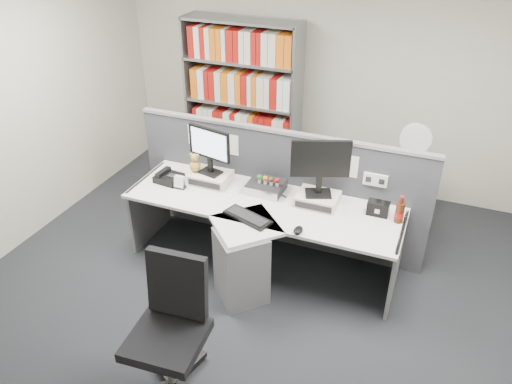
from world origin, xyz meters
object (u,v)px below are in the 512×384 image
at_px(keyboard, 247,217).
at_px(office_chair, 171,325).
at_px(monitor_right, 320,163).
at_px(speaker, 378,208).
at_px(shelving_unit, 243,105).
at_px(desk, 254,238).
at_px(desk_fan, 415,142).
at_px(mouse, 298,230).
at_px(desk_phone, 168,177).
at_px(desk_calendar, 180,183).
at_px(cola_bottle, 400,212).
at_px(monitor_left, 209,147).
at_px(filing_cabinet, 405,199).
at_px(desktop_pc, 266,187).

bearing_deg(keyboard, office_chair, -92.76).
bearing_deg(monitor_right, keyboard, -137.07).
bearing_deg(speaker, shelving_unit, 143.37).
distance_m(desk, desk_fan, 1.93).
bearing_deg(speaker, monitor_right, -177.19).
bearing_deg(keyboard, desk_fan, 50.54).
bearing_deg(speaker, mouse, -137.27).
xyz_separation_m(desk, keyboard, (-0.02, -0.09, 0.28)).
height_order(desk_phone, desk_calendar, desk_calendar).
bearing_deg(cola_bottle, monitor_left, 179.25).
height_order(monitor_left, desk_phone, monitor_left).
bearing_deg(monitor_right, speaker, 2.81).
xyz_separation_m(keyboard, desk_phone, (-1.00, 0.33, 0.02)).
xyz_separation_m(monitor_right, speaker, (0.55, 0.03, -0.36)).
bearing_deg(office_chair, desk_fan, 64.86).
bearing_deg(monitor_right, desk_fan, 54.76).
height_order(mouse, filing_cabinet, mouse).
xyz_separation_m(desktop_pc, desk_fan, (1.24, 0.98, 0.27)).
bearing_deg(desktop_pc, desk_fan, 38.19).
bearing_deg(desk, office_chair, -93.61).
distance_m(speaker, cola_bottle, 0.20).
bearing_deg(cola_bottle, speaker, 164.83).
xyz_separation_m(keyboard, office_chair, (-0.06, -1.25, -0.16)).
bearing_deg(cola_bottle, shelving_unit, 144.96).
relative_size(monitor_right, speaker, 2.81).
distance_m(monitor_right, mouse, 0.65).
bearing_deg(desk_calendar, desk_fan, 31.17).
distance_m(keyboard, speaker, 1.17).
distance_m(desk_calendar, cola_bottle, 2.08).
height_order(desk_calendar, office_chair, office_chair).
xyz_separation_m(desk, speaker, (1.03, 0.41, 0.33)).
relative_size(desktop_pc, filing_cabinet, 0.49).
distance_m(filing_cabinet, desk_fan, 0.69).
xyz_separation_m(desktop_pc, office_chair, (-0.04, -1.76, -0.19)).
distance_m(monitor_right, shelving_unit, 2.02).
distance_m(cola_bottle, desk_fan, 1.06).
relative_size(keyboard, cola_bottle, 1.85).
distance_m(desk_phone, desk_calendar, 0.19).
bearing_deg(desktop_pc, speaker, -0.48).
relative_size(monitor_right, mouse, 4.49).
distance_m(desk_phone, speaker, 2.06).
height_order(desk, office_chair, office_chair).
height_order(desk, speaker, speaker).
height_order(mouse, desk_phone, desk_phone).
bearing_deg(mouse, desk_fan, 63.98).
xyz_separation_m(monitor_right, shelving_unit, (-1.38, 1.46, -0.17)).
bearing_deg(monitor_left, cola_bottle, -0.75).
relative_size(desktop_pc, shelving_unit, 0.17).
relative_size(mouse, speaker, 0.63).
distance_m(monitor_left, filing_cabinet, 2.21).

